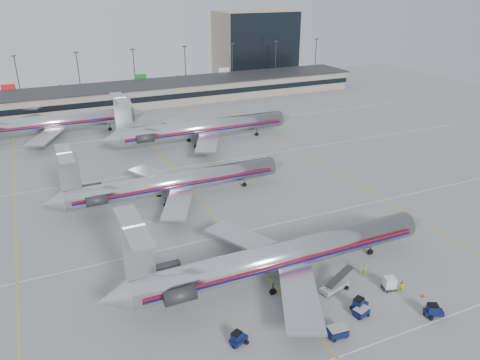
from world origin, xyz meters
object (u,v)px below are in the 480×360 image
jet_foreground (279,256)px  uld_container (389,283)px  tug_center (359,305)px  jet_second_row (172,182)px  belt_loader (335,285)px

jet_foreground → uld_container: bearing=-32.7°
jet_foreground → tug_center: (5.78, -9.38, -2.75)m
jet_foreground → tug_center: jet_foreground is taller
jet_foreground → jet_second_row: jet_foreground is taller
jet_second_row → uld_container: size_ratio=22.52×
jet_second_row → tug_center: (11.12, -38.52, -2.55)m
tug_center → belt_loader: 4.52m
tug_center → jet_foreground: bearing=97.9°
jet_foreground → jet_second_row: (-5.34, 29.15, -0.20)m
jet_foreground → belt_loader: 7.89m
jet_second_row → tug_center: size_ratio=18.19×
belt_loader → uld_container: bearing=-37.5°
tug_center → uld_container: tug_center is taller
jet_second_row → belt_loader: jet_second_row is taller
jet_second_row → uld_container: jet_second_row is taller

